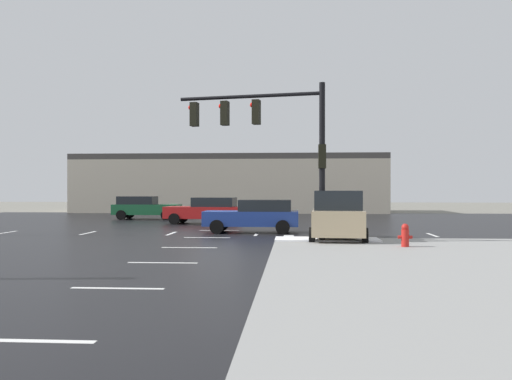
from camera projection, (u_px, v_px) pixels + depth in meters
The scene contains 11 objects.
ground_plane at pixel (214, 234), 25.54m from camera, with size 120.00×120.00×0.00m, color slate.
road_asphalt at pixel (214, 234), 25.54m from camera, with size 44.00×44.00×0.02m, color black.
snow_strip_curbside at pixel (327, 239), 21.21m from camera, with size 4.00×1.60×0.06m, color white.
lane_markings at pixel (236, 237), 24.09m from camera, with size 36.15×36.15×0.01m.
traffic_signal_mast at pixel (273, 133), 21.14m from camera, with size 5.75×1.37×5.99m.
fire_hydrant at pixel (405, 235), 18.75m from camera, with size 0.48×0.26×0.79m.
strip_building_background at pixel (231, 184), 50.23m from camera, with size 27.44×8.00×5.13m.
sedan_red at pixel (206, 210), 32.83m from camera, with size 4.63×2.28×1.58m.
suv_tan at pixel (338, 214), 22.05m from camera, with size 2.44×4.94×2.03m.
sedan_green at pixel (145, 207), 37.69m from camera, with size 4.56×2.07×1.58m.
sedan_blue at pixel (255, 215), 26.26m from camera, with size 4.54×2.02×1.58m.
Camera 1 is at (3.71, -25.34, 2.13)m, focal length 38.53 mm.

